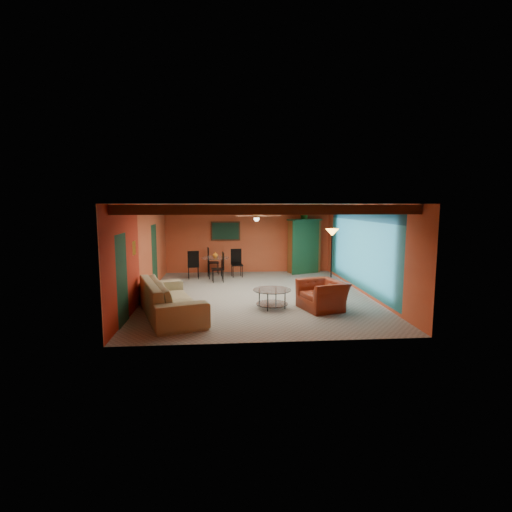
{
  "coord_description": "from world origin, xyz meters",
  "views": [
    {
      "loc": [
        -0.93,
        -11.2,
        2.68
      ],
      "look_at": [
        0.0,
        0.2,
        1.15
      ],
      "focal_mm": 26.92,
      "sensor_mm": 36.0,
      "label": 1
    }
  ],
  "objects": [
    {
      "name": "potted_plant",
      "position": [
        2.2,
        3.7,
        2.32
      ],
      "size": [
        0.54,
        0.49,
        0.51
      ],
      "primitive_type": "imported",
      "rotation": [
        0.0,
        0.0,
        0.25
      ],
      "color": "#26661E",
      "rests_on": "armoire"
    },
    {
      "name": "dining_table",
      "position": [
        -1.29,
        2.84,
        0.53
      ],
      "size": [
        2.25,
        2.25,
        1.05
      ],
      "primitive_type": null,
      "rotation": [
        0.0,
        0.0,
        0.12
      ],
      "color": "silver",
      "rests_on": "ground"
    },
    {
      "name": "sofa",
      "position": [
        -2.27,
        -1.96,
        0.43
      ],
      "size": [
        2.04,
        3.18,
        0.87
      ],
      "primitive_type": "imported",
      "rotation": [
        0.0,
        0.0,
        1.9
      ],
      "color": "#8D805B",
      "rests_on": "ground"
    },
    {
      "name": "floor_lamp",
      "position": [
        2.31,
        0.15,
        0.99
      ],
      "size": [
        0.52,
        0.52,
        1.97
      ],
      "primitive_type": null,
      "rotation": [
        0.0,
        0.0,
        0.39
      ],
      "color": "black",
      "rests_on": "ground"
    },
    {
      "name": "ceiling_fan",
      "position": [
        0.0,
        0.0,
        2.36
      ],
      "size": [
        1.5,
        1.5,
        0.44
      ],
      "primitive_type": null,
      "color": "#472614",
      "rests_on": "ceiling"
    },
    {
      "name": "armchair",
      "position": [
        1.56,
        -1.7,
        0.37
      ],
      "size": [
        1.29,
        1.39,
        0.74
      ],
      "primitive_type": "imported",
      "rotation": [
        0.0,
        0.0,
        -1.27
      ],
      "color": "maroon",
      "rests_on": "ground"
    },
    {
      "name": "coffee_table",
      "position": [
        0.28,
        -1.49,
        0.25
      ],
      "size": [
        1.27,
        1.27,
        0.5
      ],
      "primitive_type": null,
      "rotation": [
        0.0,
        0.0,
        0.35
      ],
      "color": "white",
      "rests_on": "ground"
    },
    {
      "name": "vase",
      "position": [
        -1.29,
        2.84,
        1.15
      ],
      "size": [
        0.24,
        0.24,
        0.21
      ],
      "primitive_type": "imported",
      "rotation": [
        0.0,
        0.0,
        -0.26
      ],
      "color": "orange",
      "rests_on": "dining_table"
    },
    {
      "name": "painting",
      "position": [
        -0.9,
        3.96,
        1.65
      ],
      "size": [
        1.05,
        0.03,
        0.65
      ],
      "primitive_type": "cube",
      "color": "black",
      "rests_on": "wall_back"
    },
    {
      "name": "armoire",
      "position": [
        2.2,
        3.7,
        1.03
      ],
      "size": [
        1.31,
        0.98,
        2.06
      ],
      "primitive_type": "cube",
      "rotation": [
        0.0,
        0.0,
        0.38
      ],
      "color": "brown",
      "rests_on": "ground"
    },
    {
      "name": "room",
      "position": [
        0.0,
        0.11,
        2.36
      ],
      "size": [
        6.52,
        8.01,
        2.71
      ],
      "color": "gray",
      "rests_on": "ground"
    }
  ]
}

